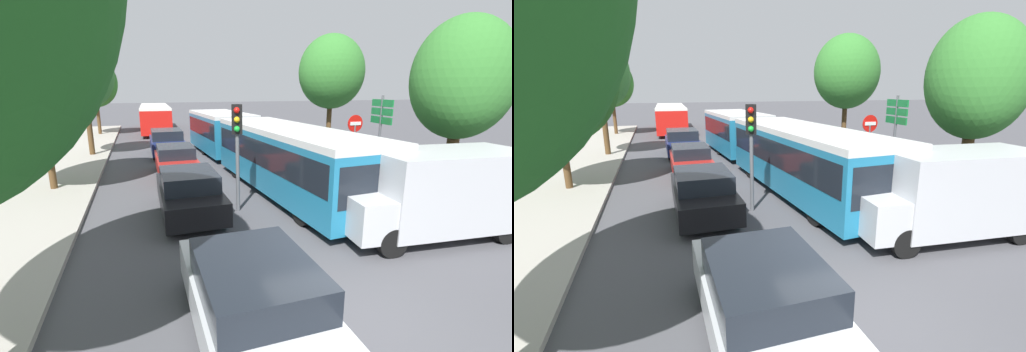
% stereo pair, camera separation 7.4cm
% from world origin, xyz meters
% --- Properties ---
extents(ground_plane, '(200.00, 200.00, 0.00)m').
position_xyz_m(ground_plane, '(0.00, 0.00, 0.00)').
color(ground_plane, '#47474C').
extents(kerb_strip_left, '(3.20, 39.32, 0.14)m').
position_xyz_m(kerb_strip_left, '(-6.55, 14.66, 0.07)').
color(kerb_strip_left, '#9E998E').
rests_on(kerb_strip_left, ground).
extents(articulated_bus, '(3.47, 16.88, 2.49)m').
position_xyz_m(articulated_bus, '(1.84, 10.93, 1.44)').
color(articulated_bus, teal).
rests_on(articulated_bus, ground).
extents(city_bus_rear, '(2.78, 11.10, 2.37)m').
position_xyz_m(city_bus_rear, '(-1.68, 29.32, 1.37)').
color(city_bus_rear, red).
rests_on(city_bus_rear, ground).
extents(queued_car_silver, '(1.77, 4.14, 1.44)m').
position_xyz_m(queued_car_silver, '(-1.71, 0.19, 0.73)').
color(queued_car_silver, '#B7BABF').
rests_on(queued_car_silver, ground).
extents(queued_car_black, '(1.77, 4.13, 1.43)m').
position_xyz_m(queued_car_black, '(-1.84, 6.15, 0.73)').
color(queued_car_black, black).
rests_on(queued_car_black, ground).
extents(queued_car_red, '(1.71, 3.99, 1.38)m').
position_xyz_m(queued_car_red, '(-1.70, 11.44, 0.70)').
color(queued_car_red, '#B21E19').
rests_on(queued_car_red, ground).
extents(queued_car_navy, '(1.88, 4.39, 1.52)m').
position_xyz_m(queued_car_navy, '(-1.66, 16.71, 0.77)').
color(queued_car_navy, navy).
rests_on(queued_car_navy, ground).
extents(white_van, '(5.17, 2.43, 2.31)m').
position_xyz_m(white_van, '(4.18, 2.47, 1.24)').
color(white_van, '#B7BABF').
rests_on(white_van, ground).
extents(traffic_light, '(0.38, 0.40, 3.40)m').
position_xyz_m(traffic_light, '(-0.30, 6.00, 2.50)').
color(traffic_light, '#56595E').
rests_on(traffic_light, ground).
extents(no_entry_sign, '(0.70, 0.08, 2.82)m').
position_xyz_m(no_entry_sign, '(5.28, 7.94, 1.88)').
color(no_entry_sign, '#56595E').
rests_on(no_entry_sign, ground).
extents(direction_sign_post, '(0.18, 1.40, 3.60)m').
position_xyz_m(direction_sign_post, '(6.14, 7.45, 2.57)').
color(direction_sign_post, '#56595E').
rests_on(direction_sign_post, ground).
extents(tree_left_mid, '(4.44, 4.44, 7.06)m').
position_xyz_m(tree_left_mid, '(-6.43, 10.33, 4.44)').
color(tree_left_mid, '#51381E').
rests_on(tree_left_mid, ground).
extents(tree_left_far, '(3.28, 3.28, 6.67)m').
position_xyz_m(tree_left_far, '(-5.86, 17.58, 4.68)').
color(tree_left_far, '#51381E').
rests_on(tree_left_far, ground).
extents(tree_left_distant, '(3.55, 3.55, 6.32)m').
position_xyz_m(tree_left_distant, '(-6.38, 27.68, 4.24)').
color(tree_left_distant, '#51381E').
rests_on(tree_left_distant, ground).
extents(tree_right_near, '(3.28, 3.28, 6.23)m').
position_xyz_m(tree_right_near, '(7.31, 5.03, 4.07)').
color(tree_right_near, '#51381E').
rests_on(tree_right_near, ground).
extents(tree_right_mid, '(3.55, 3.55, 6.72)m').
position_xyz_m(tree_right_mid, '(7.02, 12.97, 4.73)').
color(tree_right_mid, '#51381E').
rests_on(tree_right_mid, ground).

